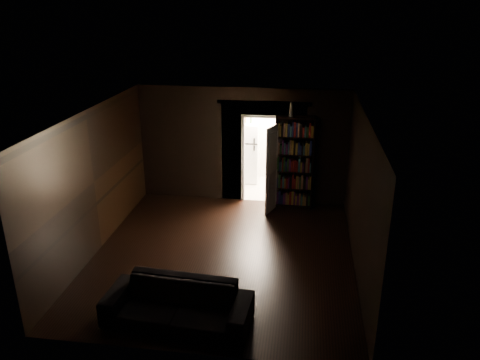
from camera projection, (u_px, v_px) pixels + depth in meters
The scene contains 9 objects.
ground at pixel (223, 255), 9.14m from camera, with size 5.50×5.50×0.00m, color black.
room_walls at pixel (231, 156), 9.53m from camera, with size 5.02×5.61×2.84m.
kitchen_alcove at pixel (267, 141), 12.22m from camera, with size 2.20×1.80×2.60m.
sofa at pixel (177, 299), 7.09m from camera, with size 2.24×0.97×0.86m, color black.
bookshelf at pixel (294, 163), 10.94m from camera, with size 0.90×0.32×2.20m, color black.
refrigerator at pixel (245, 152), 12.65m from camera, with size 0.74×0.68×1.65m, color white.
door at pixel (275, 168), 10.82m from camera, with size 0.85×0.05×2.05m, color silver.
figurine at pixel (291, 109), 10.54m from camera, with size 0.10×0.10×0.31m, color silver.
bottles at pixel (242, 118), 12.22m from camera, with size 0.66×0.08×0.27m, color black.
Camera 1 is at (1.43, -7.87, 4.67)m, focal length 35.00 mm.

